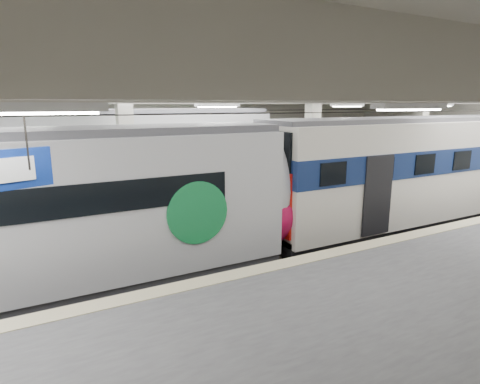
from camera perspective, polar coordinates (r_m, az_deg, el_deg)
station_hall at (r=11.18m, az=5.10°, el=3.40°), size 36.00×24.00×5.75m
modern_emu at (r=11.42m, az=-19.27°, el=-2.60°), size 13.62×2.81×4.40m
older_rer at (r=17.75m, az=22.85°, el=2.88°), size 13.58×3.00×4.47m
far_train at (r=16.76m, az=-20.94°, el=2.96°), size 15.25×3.58×4.79m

